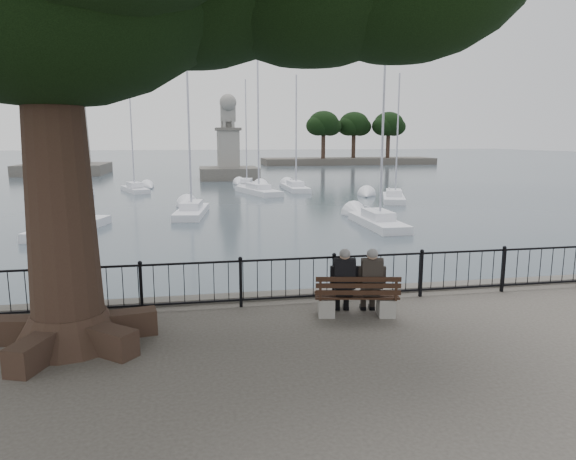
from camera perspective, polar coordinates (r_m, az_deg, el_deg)
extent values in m
cube|color=#504C47|center=(11.65, -0.45, -9.79)|extent=(200.00, 0.40, 1.20)
plane|color=#2B3944|center=(110.90, -9.53, 7.68)|extent=(260.00, 260.00, 0.00)
cube|color=black|center=(10.76, 0.00, -3.25)|extent=(22.00, 0.04, 0.04)
cube|color=black|center=(10.98, 0.00, -7.47)|extent=(22.00, 0.04, 0.04)
cube|color=gray|center=(10.31, 4.28, -8.47)|extent=(0.39, 0.46, 0.37)
cube|color=gray|center=(10.46, 10.84, -8.35)|extent=(0.39, 0.46, 0.37)
cube|color=black|center=(10.30, 7.61, -7.24)|extent=(1.70, 0.75, 0.04)
cube|color=black|center=(9.99, 7.83, -6.16)|extent=(1.62, 0.34, 0.36)
cube|color=black|center=(10.25, 6.21, -6.66)|extent=(0.37, 0.33, 0.22)
cube|color=black|center=(10.06, 6.31, -4.93)|extent=(0.43, 0.29, 0.55)
sphere|color=tan|center=(10.00, 6.33, -2.76)|extent=(0.21, 0.21, 0.21)
ellipsoid|color=slate|center=(9.97, 6.34, -2.61)|extent=(0.22, 0.22, 0.19)
cube|color=black|center=(10.60, 6.03, -7.87)|extent=(0.36, 0.45, 0.41)
cube|color=black|center=(10.32, 9.18, -6.62)|extent=(0.37, 0.33, 0.22)
cube|color=black|center=(10.13, 9.32, -4.90)|extent=(0.43, 0.29, 0.55)
sphere|color=tan|center=(10.07, 9.35, -2.74)|extent=(0.21, 0.21, 0.21)
ellipsoid|color=slate|center=(10.04, 9.38, -2.60)|extent=(0.22, 0.22, 0.19)
cube|color=black|center=(10.66, 8.91, -7.83)|extent=(0.36, 0.45, 0.41)
cone|color=black|center=(9.71, -23.05, -9.90)|extent=(1.89, 1.89, 0.56)
cone|color=black|center=(9.17, -24.38, 8.39)|extent=(1.22, 1.22, 6.67)
cube|color=#504C47|center=(71.73, -23.54, 6.20)|extent=(10.19, 10.19, 1.40)
cone|color=gray|center=(72.16, -24.27, 16.24)|extent=(6.52, 6.52, 24.45)
cube|color=#504C47|center=(58.05, -6.60, 6.24)|extent=(6.35, 6.35, 1.40)
cube|color=gray|center=(57.94, -6.66, 8.82)|extent=(2.33, 2.75, 4.23)
cube|color=#504C47|center=(57.93, -6.70, 11.07)|extent=(2.75, 3.17, 0.30)
cube|color=gray|center=(58.27, -6.74, 11.94)|extent=(1.38, 2.33, 1.48)
cube|color=gray|center=(57.25, -6.69, 12.71)|extent=(1.59, 1.06, 1.69)
sphere|color=gray|center=(56.89, -6.68, 13.90)|extent=(1.80, 1.80, 1.80)
cube|color=white|center=(26.97, -23.05, -0.01)|extent=(3.10, 6.00, 0.64)
cube|color=white|center=(26.90, -23.13, 1.04)|extent=(1.77, 2.59, 0.48)
cylinder|color=#B6B7C8|center=(26.33, -24.05, 11.83)|extent=(0.13, 0.13, 10.49)
cube|color=white|center=(30.81, -10.65, 1.80)|extent=(2.21, 5.56, 0.60)
cube|color=white|center=(30.74, -10.68, 2.72)|extent=(1.38, 2.33, 0.45)
cylinder|color=#B6B7C8|center=(30.22, -11.00, 12.24)|extent=(0.12, 0.12, 10.56)
cube|color=white|center=(26.88, 9.94, 0.62)|extent=(1.52, 5.46, 0.61)
cube|color=white|center=(26.81, 9.97, 1.68)|extent=(1.11, 2.22, 0.45)
cylinder|color=#B6B7C8|center=(26.25, 10.50, 11.03)|extent=(0.12, 0.12, 9.12)
cube|color=white|center=(38.11, 11.64, 3.34)|extent=(3.16, 5.43, 0.58)
cube|color=white|center=(38.05, 11.67, 4.09)|extent=(1.73, 2.38, 0.44)
cylinder|color=#B6B7C8|center=(37.58, 12.06, 10.21)|extent=(0.12, 0.12, 8.53)
cube|color=white|center=(42.03, -23.42, 3.33)|extent=(3.24, 5.48, 0.59)
cube|color=white|center=(41.98, -23.47, 4.01)|extent=(1.77, 2.40, 0.44)
cylinder|color=#B6B7C8|center=(41.55, -24.11, 11.62)|extent=(0.12, 0.12, 11.54)
cube|color=white|center=(42.10, -3.31, 4.16)|extent=(3.34, 6.32, 0.68)
cube|color=white|center=(42.05, -3.32, 4.83)|extent=(1.89, 2.73, 0.51)
cylinder|color=#B6B7C8|center=(41.60, -3.35, 13.32)|extent=(0.14, 0.14, 12.80)
cube|color=white|center=(44.91, 0.82, 4.55)|extent=(1.63, 5.61, 0.62)
cube|color=white|center=(44.86, 0.82, 5.18)|extent=(1.17, 2.29, 0.47)
cylinder|color=#B6B7C8|center=(44.39, 0.91, 10.89)|extent=(0.12, 0.12, 9.32)
cube|color=white|center=(45.77, -16.64, 4.23)|extent=(2.92, 5.01, 0.54)
cube|color=white|center=(45.72, -16.67, 4.85)|extent=(1.60, 2.19, 0.40)
cylinder|color=#B6B7C8|center=(45.30, -17.03, 11.05)|extent=(0.11, 0.11, 10.28)
cube|color=white|center=(48.20, -4.62, 4.90)|extent=(2.19, 4.77, 0.51)
cube|color=white|center=(48.15, -4.63, 5.49)|extent=(1.30, 2.03, 0.38)
cylinder|color=#B6B7C8|center=(47.75, -4.68, 10.80)|extent=(0.10, 0.10, 9.31)
cube|color=#44403A|center=(91.91, 6.65, 7.59)|extent=(30.00, 8.00, 1.20)
cylinder|color=black|center=(88.55, 3.93, 9.16)|extent=(0.70, 0.70, 4.00)
ellipsoid|color=black|center=(88.58, 3.96, 11.74)|extent=(5.20, 5.20, 4.16)
cylinder|color=black|center=(92.13, 7.28, 9.14)|extent=(0.70, 0.70, 4.00)
ellipsoid|color=black|center=(92.15, 7.34, 11.62)|extent=(5.20, 5.20, 4.16)
cylinder|color=black|center=(93.19, 11.03, 9.04)|extent=(0.70, 0.70, 4.00)
ellipsoid|color=black|center=(93.21, 11.12, 11.50)|extent=(5.20, 5.20, 4.16)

